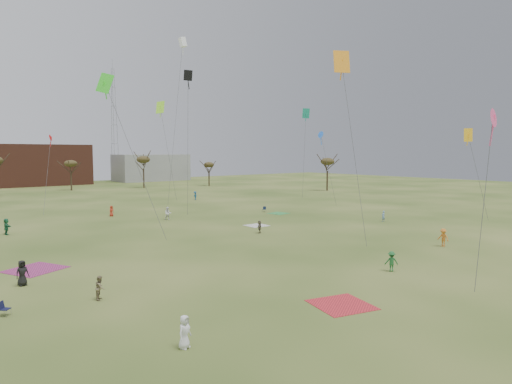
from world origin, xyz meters
TOP-DOWN VIEW (x-y plane):
  - ground at (0.00, 0.00)m, footprint 260.00×260.00m
  - flyer_near_left at (-18.77, -5.42)m, footprint 0.96×0.81m
  - flyer_near_center at (1.49, -3.52)m, footprint 1.21×1.17m
  - spectator_fore_b at (-19.32, 4.50)m, footprint 0.91×0.97m
  - spectator_fore_c at (4.30, 16.59)m, footprint 1.27×1.33m
  - flyer_mid_a at (-22.57, 11.12)m, footprint 1.02×0.78m
  - flyer_mid_b at (13.99, -1.24)m, footprint 0.77×1.24m
  - flyer_mid_c at (23.44, 12.55)m, footprint 0.60×0.44m
  - spectator_mid_e at (0.89, 33.06)m, footprint 1.09×0.98m
  - flyer_far_a at (-19.39, 34.59)m, footprint 0.74×1.83m
  - flyer_far_b at (-3.97, 41.77)m, footprint 0.92×0.77m
  - flyer_far_c at (18.29, 54.03)m, footprint 0.73×1.17m
  - blanket_red at (-7.88, -6.21)m, footprint 4.21×4.21m
  - blanket_cream at (7.54, 21.10)m, footprint 2.83×2.83m
  - blanket_plum at (-20.75, 15.41)m, footprint 5.20×5.20m
  - blanket_olive at (17.76, 28.06)m, footprint 3.14×3.14m
  - camp_chair_left at (-24.77, 5.11)m, footprint 0.74×0.74m
  - camp_chair_right at (17.20, 30.96)m, footprint 0.72×0.71m
  - kites_aloft at (4.54, 30.11)m, footprint 64.17×60.37m
  - tree_line at (-2.85, 79.12)m, footprint 117.44×49.32m
  - building_brick at (5.00, 120.00)m, footprint 26.00×16.00m
  - building_grey at (40.00, 118.00)m, footprint 24.00×12.00m
  - radio_tower at (30.00, 125.00)m, footprint 1.51×1.72m

SIDE VIEW (x-z plane):
  - ground at x=0.00m, z-range 0.00..0.00m
  - blanket_red at x=-7.88m, z-range -0.01..0.02m
  - blanket_cream at x=7.54m, z-range -0.01..0.02m
  - blanket_plum at x=-20.75m, z-range -0.01..0.02m
  - blanket_olive at x=17.76m, z-range -0.01..0.02m
  - camp_chair_left at x=-24.77m, z-range -0.18..0.69m
  - camp_chair_right at x=17.20m, z-range -0.18..0.69m
  - spectator_fore_c at x=4.30m, z-range 0.00..1.50m
  - flyer_mid_c at x=23.44m, z-range 0.00..1.52m
  - spectator_fore_b at x=-19.32m, z-range 0.00..1.58m
  - flyer_far_b at x=-3.97m, z-range 0.00..1.61m
  - flyer_near_center at x=1.49m, z-range 0.00..1.66m
  - flyer_near_left at x=-18.77m, z-range 0.00..1.67m
  - flyer_far_c at x=18.29m, z-range 0.00..1.74m
  - flyer_mid_b at x=13.99m, z-range 0.00..1.86m
  - spectator_mid_e at x=0.89m, z-range 0.00..1.86m
  - flyer_mid_a at x=-22.57m, z-range 0.00..1.86m
  - flyer_far_a at x=-19.39m, z-range 0.00..1.93m
  - building_grey at x=40.00m, z-range 0.00..9.00m
  - building_brick at x=5.00m, z-range 0.00..12.00m
  - tree_line at x=-2.85m, z-range 2.63..11.54m
  - radio_tower at x=30.00m, z-range -1.29..39.71m
  - kites_aloft at x=4.54m, z-range 6.15..34.02m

